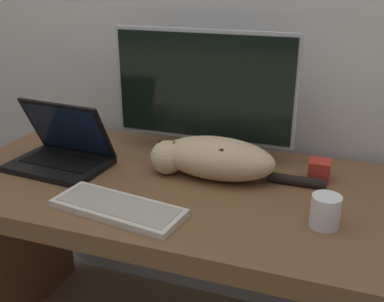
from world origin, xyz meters
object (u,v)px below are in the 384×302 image
(laptop, at_px, (62,153))
(cat, at_px, (213,157))
(external_keyboard, at_px, (118,208))
(monitor, at_px, (203,95))
(coffee_mug, at_px, (325,211))

(laptop, relative_size, cat, 0.60)
(laptop, xyz_separation_m, external_keyboard, (0.33, -0.22, -0.03))
(monitor, bearing_deg, coffee_mug, -36.95)
(laptop, bearing_deg, monitor, 32.47)
(monitor, relative_size, coffee_mug, 7.21)
(monitor, bearing_deg, external_keyboard, -102.98)
(external_keyboard, xyz_separation_m, cat, (0.18, 0.30, 0.06))
(monitor, distance_m, external_keyboard, 0.51)
(monitor, xyz_separation_m, cat, (0.08, -0.15, -0.16))
(monitor, distance_m, cat, 0.23)
(monitor, bearing_deg, laptop, -152.28)
(laptop, bearing_deg, external_keyboard, -28.86)
(monitor, distance_m, laptop, 0.52)
(cat, bearing_deg, monitor, 119.44)
(cat, bearing_deg, external_keyboard, -121.10)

